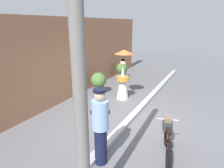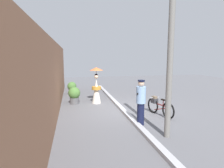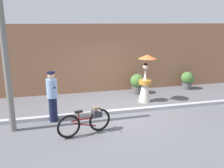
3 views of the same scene
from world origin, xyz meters
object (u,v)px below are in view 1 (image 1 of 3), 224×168
person_with_parasol (123,76)px  utility_pole (78,62)px  person_officer (100,126)px  potted_plant_by_door (122,70)px  bicycle_near_officer (167,138)px  potted_plant_small (99,82)px

person_with_parasol → utility_pole: 5.26m
person_with_parasol → person_officer: bearing=-162.5°
potted_plant_by_door → utility_pole: utility_pole is taller
bicycle_near_officer → utility_pole: utility_pole is taller
person_officer → person_with_parasol: size_ratio=0.86×
person_officer → potted_plant_by_door: size_ratio=1.97×
potted_plant_by_door → utility_pole: bearing=-159.2°
bicycle_near_officer → potted_plant_small: potted_plant_small is taller
bicycle_near_officer → person_officer: bearing=128.5°
person_officer → person_with_parasol: 3.79m
person_officer → utility_pole: size_ratio=0.34×
person_officer → potted_plant_by_door: person_officer is taller
person_officer → potted_plant_by_door: (6.29, 2.40, -0.41)m
person_officer → bicycle_near_officer: bearing=-51.5°
potted_plant_by_door → utility_pole: size_ratio=0.17×
bicycle_near_officer → potted_plant_by_door: potted_plant_by_door is taller
person_officer → utility_pole: (-1.18, -0.43, 1.52)m
person_with_parasol → potted_plant_small: bearing=84.6°
potted_plant_by_door → utility_pole: 8.22m
bicycle_near_officer → potted_plant_small: bearing=51.0°
utility_pole → person_officer: bearing=20.0°
bicycle_near_officer → utility_pole: 3.00m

